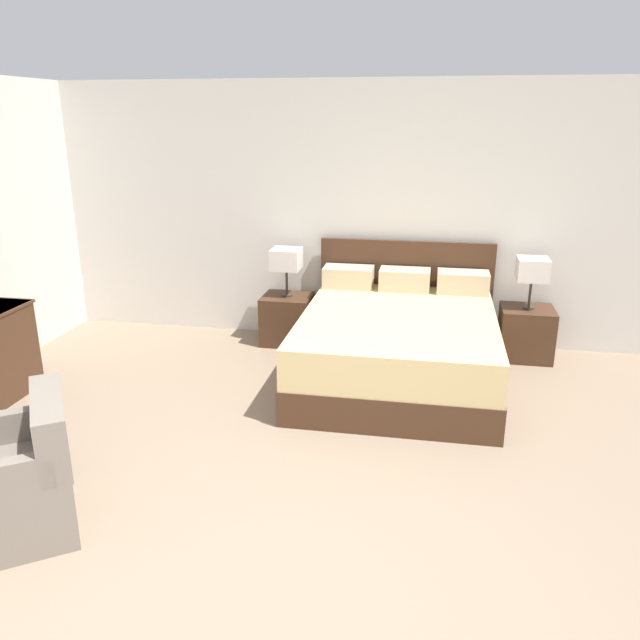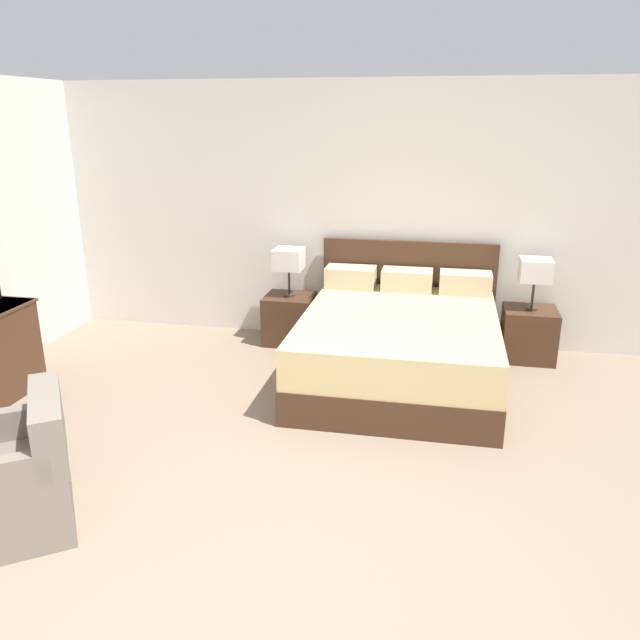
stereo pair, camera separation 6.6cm
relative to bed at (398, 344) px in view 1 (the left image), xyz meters
The scene contains 8 objects.
ground_plane 2.97m from the bed, 99.54° to the right, with size 11.76×11.76×0.00m, color #84705B.
wall_back 1.49m from the bed, 115.14° to the left, with size 7.32×0.06×2.53m, color beige.
bed is the anchor object (origin of this frame).
nightstand_left 1.37m from the bed, 147.72° to the left, with size 0.48×0.44×0.49m.
nightstand_right 1.37m from the bed, 32.28° to the left, with size 0.48×0.44×0.49m.
table_lamp_left 1.47m from the bed, 147.67° to the left, with size 0.28×0.28×0.48m.
table_lamp_right 1.47m from the bed, 32.33° to the left, with size 0.28×0.28×0.48m.
armchair_companion 3.14m from the bed, 127.88° to the right, with size 0.96×0.95×0.76m.
Camera 1 is at (0.75, -2.16, 2.19)m, focal length 35.00 mm.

